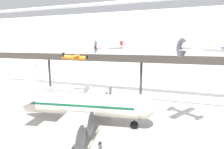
% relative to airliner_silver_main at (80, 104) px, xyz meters
% --- Properties ---
extents(hangar_back_wall, '(140.00, 3.00, 24.47)m').
position_rel_airliner_silver_main_xyz_m(hangar_back_wall, '(6.69, 34.53, 8.57)').
color(hangar_back_wall, white).
rests_on(hangar_back_wall, ground).
extents(mezzanine_walkway, '(110.00, 3.20, 11.03)m').
position_rel_airliner_silver_main_xyz_m(mezzanine_walkway, '(6.69, 21.31, 5.66)').
color(mezzanine_walkway, '#38332D').
rests_on(mezzanine_walkway, ground).
extents(ceiling_truss_beam, '(120.00, 0.60, 0.60)m').
position_rel_airliner_silver_main_xyz_m(ceiling_truss_beam, '(6.69, 4.77, 17.03)').
color(ceiling_truss_beam, silver).
extents(airliner_silver_main, '(25.04, 28.80, 10.70)m').
position_rel_airliner_silver_main_xyz_m(airliner_silver_main, '(0.00, 0.00, 0.00)').
color(airliner_silver_main, beige).
rests_on(airliner_silver_main, ground).
extents(suspended_plane_orange_highwing, '(7.18, 8.33, 11.21)m').
position_rel_airliner_silver_main_xyz_m(suspended_plane_orange_highwing, '(-9.98, 15.80, 6.63)').
color(suspended_plane_orange_highwing, orange).
extents(suspended_plane_silver_racer, '(5.87, 7.12, 8.33)m').
position_rel_airliner_silver_main_xyz_m(suspended_plane_silver_racer, '(2.36, 7.71, 9.51)').
color(suspended_plane_silver_racer, silver).
extents(suspended_plane_white_twin, '(7.11, 7.77, 8.64)m').
position_rel_airliner_silver_main_xyz_m(suspended_plane_white_twin, '(18.29, 2.60, 9.62)').
color(suspended_plane_white_twin, silver).
extents(stanchion_barrier, '(0.36, 0.36, 1.08)m').
position_rel_airliner_silver_main_xyz_m(stanchion_barrier, '(10.38, -3.17, -3.34)').
color(stanchion_barrier, '#B2B5BA').
rests_on(stanchion_barrier, ground).
extents(info_sign_pedestal, '(0.34, 0.73, 1.24)m').
position_rel_airliner_silver_main_xyz_m(info_sign_pedestal, '(5.91, -5.75, -3.21)').
color(info_sign_pedestal, '#4C4C51').
rests_on(info_sign_pedestal, ground).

